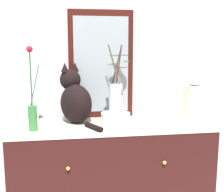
% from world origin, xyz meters
% --- Properties ---
extents(wall_back, '(4.40, 0.08, 2.60)m').
position_xyz_m(wall_back, '(0.00, 0.28, 1.30)').
color(wall_back, silver).
rests_on(wall_back, ground_plane).
extents(sideboard, '(1.30, 0.44, 0.89)m').
position_xyz_m(sideboard, '(0.00, -0.00, 0.45)').
color(sideboard, '#331312').
rests_on(sideboard, ground_plane).
extents(mirror_leaning, '(0.44, 0.03, 0.74)m').
position_xyz_m(mirror_leaning, '(-0.05, 0.19, 1.26)').
color(mirror_leaning, '#340F0A').
rests_on(mirror_leaning, sideboard).
extents(cat_sitting, '(0.29, 0.41, 0.39)m').
position_xyz_m(cat_sitting, '(-0.23, 0.07, 1.05)').
color(cat_sitting, black).
rests_on(cat_sitting, sideboard).
extents(vase_slim_green, '(0.08, 0.05, 0.49)m').
position_xyz_m(vase_slim_green, '(-0.48, -0.09, 1.02)').
color(vase_slim_green, '#337537').
rests_on(vase_slim_green, sideboard).
extents(bowl_porcelain, '(0.19, 0.19, 0.06)m').
position_xyz_m(bowl_porcelain, '(0.03, 0.03, 0.92)').
color(bowl_porcelain, silver).
rests_on(bowl_porcelain, sideboard).
extents(vase_glass_clear, '(0.18, 0.24, 0.44)m').
position_xyz_m(vase_glass_clear, '(0.03, 0.03, 1.08)').
color(vase_glass_clear, silver).
rests_on(vase_glass_clear, bowl_porcelain).
extents(jar_lidded_porcelain, '(0.12, 0.12, 0.33)m').
position_xyz_m(jar_lidded_porcelain, '(0.53, -0.04, 1.04)').
color(jar_lidded_porcelain, silver).
rests_on(jar_lidded_porcelain, sideboard).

